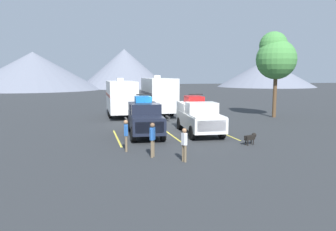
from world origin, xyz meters
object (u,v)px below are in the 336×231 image
pickup_truck_a (145,117)px  person_b (126,133)px  camper_trailer_a (121,97)px  dog (251,137)px  person_a (153,137)px  person_c (184,143)px  camper_trailer_b (159,95)px  pickup_truck_b (198,116)px

pickup_truck_a → person_b: size_ratio=3.31×
camper_trailer_a → dog: size_ratio=8.09×
person_b → person_a: bearing=-53.2°
pickup_truck_a → camper_trailer_a: 9.75m
person_b → person_c: (2.35, -2.65, -0.06)m
pickup_truck_a → camper_trailer_b: 10.32m
pickup_truck_a → person_c: bearing=-84.9°
camper_trailer_a → person_b: camper_trailer_a is taller
dog → camper_trailer_b: bearing=99.0°
pickup_truck_b → camper_trailer_b: size_ratio=0.79×
pickup_truck_b → camper_trailer_a: 10.73m
pickup_truck_a → dog: pickup_truck_a is taller
camper_trailer_a → person_c: camper_trailer_a is taller
person_c → camper_trailer_b: bearing=81.4°
pickup_truck_b → camper_trailer_a: bearing=113.4°
camper_trailer_a → camper_trailer_b: (3.67, 0.09, 0.13)m
person_c → person_b: bearing=131.6°
camper_trailer_a → dog: 15.34m
person_a → person_c: person_a is taller
person_a → camper_trailer_b: bearing=76.3°
person_b → dog: size_ratio=1.83×
person_c → camper_trailer_a: bearing=94.0°
pickup_truck_b → person_b: size_ratio=3.44×
pickup_truck_b → camper_trailer_a: camper_trailer_a is taller
person_c → dog: 5.41m
dog → person_a: bearing=-167.4°
person_b → dog: (7.13, -0.14, -0.52)m
camper_trailer_b → dog: 14.43m
person_c → pickup_truck_b: bearing=65.4°
pickup_truck_b → camper_trailer_a: (-4.25, 9.82, 0.74)m
pickup_truck_a → person_a: (-0.63, -5.71, -0.25)m
pickup_truck_a → pickup_truck_b: 3.71m
pickup_truck_a → dog: bearing=-39.0°
camper_trailer_a → pickup_truck_a: bearing=-86.8°
pickup_truck_b → camper_trailer_b: 9.96m
camper_trailer_a → person_c: 16.65m
camper_trailer_b → person_b: 14.89m
pickup_truck_b → camper_trailer_b: camper_trailer_b is taller
camper_trailer_b → person_b: camper_trailer_b is taller
pickup_truck_a → camper_trailer_b: (3.14, 9.79, 0.85)m
camper_trailer_a → person_a: bearing=-90.3°
pickup_truck_a → person_b: pickup_truck_a is taller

